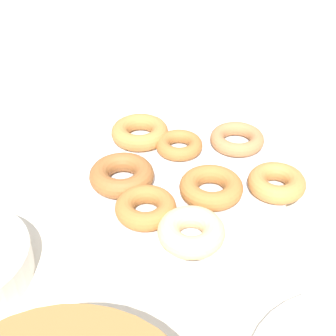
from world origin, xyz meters
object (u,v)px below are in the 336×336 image
donut_1 (140,132)px  donut_2 (211,187)px  donut_7 (277,183)px  donut_plate (180,178)px  donut_0 (191,232)px  donut_4 (237,139)px  donut_6 (179,145)px  donut_3 (122,175)px  donut_5 (146,208)px

donut_1 → donut_2: (-0.18, 0.05, -0.00)m
donut_1 → donut_7: size_ratio=1.13×
donut_plate → donut_0: donut_0 is taller
donut_4 → donut_7: (-0.11, 0.07, 0.00)m
donut_6 → donut_1: bearing=8.6°
donut_1 → donut_4: size_ratio=1.08×
donut_plate → donut_3: donut_3 is taller
donut_1 → donut_2: bearing=163.0°
donut_1 → donut_6: donut_1 is taller
donut_7 → donut_1: bearing=2.8°
donut_7 → donut_plate: bearing=21.2°
donut_1 → donut_5: bearing=131.4°
donut_0 → donut_2: (0.03, -0.09, -0.00)m
donut_2 → donut_7: bearing=-137.3°
donut_plate → donut_1: size_ratio=3.45×
donut_5 → donut_6: bearing=-70.9°
donut_1 → donut_7: (-0.25, -0.01, -0.00)m
donut_4 → donut_6: size_ratio=1.17×
donut_plate → donut_7: (-0.14, -0.05, 0.02)m
donut_3 → donut_6: size_ratio=1.27×
donut_plate → donut_1: 0.12m
donut_7 → donut_2: bearing=42.7°
donut_3 → donut_7: 0.23m
donut_6 → donut_7: (-0.17, -0.00, 0.00)m
donut_7 → donut_5: bearing=52.5°
donut_plate → donut_2: 0.07m
donut_4 → donut_plate: bearing=76.5°
donut_1 → donut_6: (-0.07, -0.01, -0.00)m
donut_0 → donut_4: donut_0 is taller
donut_1 → donut_4: (-0.14, -0.08, -0.00)m
donut_4 → donut_2: bearing=104.7°
donut_1 → donut_5: size_ratio=1.13×
donut_1 → donut_7: bearing=-177.2°
donut_plate → donut_0: (-0.09, 0.11, 0.02)m
donut_plate → donut_5: (-0.02, 0.10, 0.02)m
donut_3 → donut_5: size_ratio=1.14×
donut_1 → donut_6: bearing=-171.4°
donut_5 → donut_6: 0.16m
donut_5 → donut_6: (0.05, -0.16, -0.00)m
donut_2 → donut_3: size_ratio=0.96×
donut_plate → donut_3: (0.06, 0.07, 0.02)m
donut_5 → donut_7: donut_7 is taller
donut_5 → donut_1: bearing=-48.6°
donut_0 → donut_7: donut_0 is taller
donut_2 → donut_7: 0.10m
donut_plate → donut_7: 0.15m
donut_2 → donut_3: 0.13m
donut_0 → donut_3: size_ratio=0.91×
donut_plate → donut_4: donut_4 is taller
donut_2 → donut_4: bearing=-75.3°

